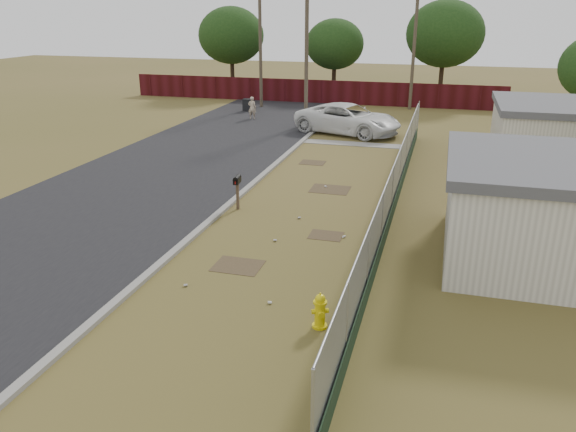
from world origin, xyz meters
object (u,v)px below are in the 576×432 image
(pickup_truck, at_px, (348,119))
(mailbox, at_px, (237,183))
(pedestrian, at_px, (252,108))
(fire_hydrant, at_px, (320,311))
(trash_bin, at_px, (247,105))

(pickup_truck, bearing_deg, mailbox, -167.62)
(pickup_truck, height_order, pedestrian, pickup_truck)
(fire_hydrant, height_order, mailbox, mailbox)
(mailbox, distance_m, pedestrian, 18.29)
(mailbox, relative_size, trash_bin, 1.48)
(fire_hydrant, height_order, trash_bin, fire_hydrant)
(fire_hydrant, relative_size, pedestrian, 0.60)
(pickup_truck, relative_size, trash_bin, 7.15)
(pickup_truck, bearing_deg, fire_hydrant, -153.00)
(pickup_truck, height_order, trash_bin, pickup_truck)
(mailbox, bearing_deg, fire_hydrant, -56.69)
(pickup_truck, distance_m, pedestrian, 7.67)
(pickup_truck, bearing_deg, pedestrian, 86.27)
(pickup_truck, relative_size, pedestrian, 4.20)
(pedestrian, bearing_deg, fire_hydrant, 105.29)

